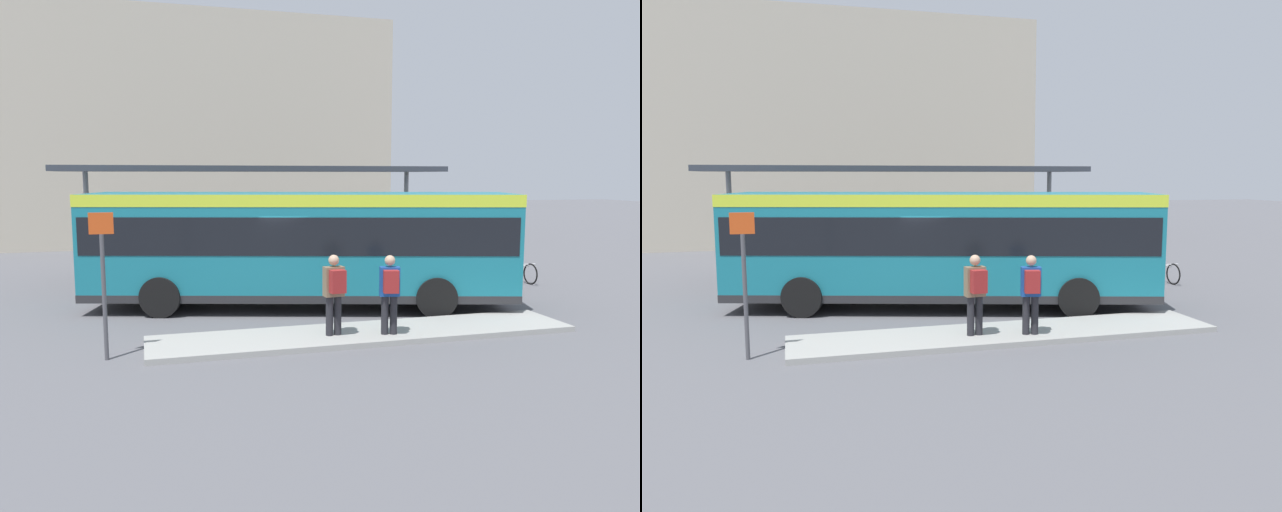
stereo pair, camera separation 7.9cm
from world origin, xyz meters
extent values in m
plane|color=#5B5B60|center=(0.00, 0.00, 0.00)|extent=(120.00, 120.00, 0.00)
cube|color=#9E9E99|center=(0.65, -3.29, 0.06)|extent=(9.31, 1.80, 0.12)
cube|color=#197284|center=(0.00, 0.00, 1.68)|extent=(11.18, 5.45, 2.67)
cube|color=#C6DB33|center=(0.00, 0.00, 2.87)|extent=(11.20, 5.48, 0.30)
cube|color=black|center=(0.00, 0.00, 2.00)|extent=(10.98, 5.42, 0.93)
cube|color=black|center=(5.22, -1.55, 2.00)|extent=(0.72, 2.17, 1.03)
cube|color=#28282B|center=(0.00, 0.00, 0.45)|extent=(11.19, 5.46, 0.20)
cylinder|color=black|center=(3.58, 0.15, 0.50)|extent=(1.05, 0.56, 1.01)
cylinder|color=black|center=(2.92, -2.09, 0.50)|extent=(1.05, 0.56, 1.01)
cylinder|color=black|center=(-2.92, 2.09, 0.50)|extent=(1.05, 0.56, 1.01)
cylinder|color=black|center=(-3.58, -0.15, 0.50)|extent=(1.05, 0.56, 1.01)
cylinder|color=#232328|center=(0.94, -3.64, 0.53)|extent=(0.16, 0.16, 0.83)
cylinder|color=#232328|center=(1.12, -3.68, 0.53)|extent=(0.16, 0.16, 0.83)
cube|color=#194799|center=(1.03, -3.66, 1.26)|extent=(0.46, 0.32, 0.62)
cube|color=maroon|center=(0.98, -3.87, 1.29)|extent=(0.35, 0.27, 0.47)
sphere|color=tan|center=(1.03, -3.66, 1.70)|extent=(0.22, 0.22, 0.22)
cylinder|color=#232328|center=(-0.22, -3.42, 0.54)|extent=(0.16, 0.16, 0.84)
cylinder|color=#232328|center=(-0.03, -3.40, 0.54)|extent=(0.16, 0.16, 0.84)
cube|color=#7A664C|center=(-0.13, -3.41, 1.27)|extent=(0.44, 0.27, 0.63)
cube|color=maroon|center=(-0.11, -3.62, 1.30)|extent=(0.33, 0.23, 0.48)
sphere|color=tan|center=(-0.13, -3.41, 1.72)|extent=(0.23, 0.23, 0.23)
torus|color=black|center=(7.96, 1.39, 0.34)|extent=(0.09, 0.69, 0.69)
torus|color=black|center=(7.90, 2.31, 0.34)|extent=(0.09, 0.69, 0.69)
cylinder|color=silver|center=(7.93, 1.85, 0.56)|extent=(0.08, 0.72, 0.04)
cylinder|color=silver|center=(7.92, 2.02, 0.51)|extent=(0.04, 0.04, 0.34)
cube|color=black|center=(7.92, 2.02, 0.67)|extent=(0.08, 0.18, 0.04)
cylinder|color=silver|center=(7.96, 1.48, 0.64)|extent=(0.48, 0.06, 0.03)
torus|color=black|center=(7.54, 2.05, 0.37)|extent=(0.11, 0.76, 0.76)
torus|color=black|center=(7.45, 3.08, 0.37)|extent=(0.11, 0.76, 0.76)
cylinder|color=black|center=(7.49, 2.57, 0.62)|extent=(0.10, 0.81, 0.04)
cylinder|color=black|center=(7.48, 2.75, 0.56)|extent=(0.04, 0.04, 0.37)
cube|color=black|center=(7.48, 2.75, 0.75)|extent=(0.08, 0.19, 0.04)
cylinder|color=black|center=(7.53, 2.16, 0.71)|extent=(0.48, 0.07, 0.03)
torus|color=black|center=(7.76, 2.85, 0.32)|extent=(0.12, 0.65, 0.65)
torus|color=black|center=(7.86, 3.72, 0.32)|extent=(0.12, 0.65, 0.65)
cylinder|color=orange|center=(7.81, 3.29, 0.53)|extent=(0.12, 0.68, 0.04)
cylinder|color=orange|center=(7.83, 3.44, 0.48)|extent=(0.04, 0.04, 0.32)
cube|color=black|center=(7.83, 3.44, 0.64)|extent=(0.09, 0.19, 0.04)
cylinder|color=orange|center=(7.77, 2.94, 0.61)|extent=(0.48, 0.09, 0.03)
cube|color=#383D47|center=(-0.18, 5.13, 3.69)|extent=(12.77, 2.65, 0.18)
cylinder|color=gray|center=(-5.61, 5.13, 1.80)|extent=(0.16, 0.16, 3.60)
cylinder|color=gray|center=(5.24, 5.13, 1.80)|extent=(0.16, 0.16, 3.60)
cylinder|color=slate|center=(3.47, 3.00, 0.25)|extent=(0.68, 0.68, 0.50)
sphere|color=#286B2D|center=(3.47, 3.00, 0.79)|extent=(0.78, 0.78, 0.78)
cylinder|color=#4C4C51|center=(-4.68, -3.56, 1.20)|extent=(0.08, 0.08, 2.40)
cube|color=#D84C19|center=(-4.68, -3.56, 2.60)|extent=(0.44, 0.03, 0.40)
cube|color=#BCB29E|center=(-1.55, 20.78, 5.65)|extent=(20.40, 11.83, 11.30)
camera|label=1|loc=(-3.94, -15.72, 3.49)|focal=35.00mm
camera|label=2|loc=(-3.86, -15.74, 3.49)|focal=35.00mm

